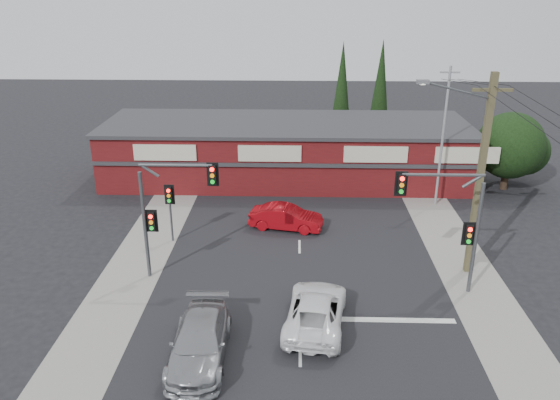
{
  "coord_description": "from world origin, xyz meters",
  "views": [
    {
      "loc": [
        -0.26,
        -21.69,
        13.71
      ],
      "look_at": [
        -1.01,
        3.0,
        3.78
      ],
      "focal_mm": 35.0,
      "sensor_mm": 36.0,
      "label": 1
    }
  ],
  "objects_px": {
    "silver_suv": "(200,342)",
    "red_sedan": "(286,217)",
    "utility_pole": "(478,171)",
    "white_suv": "(316,310)",
    "shop_building": "(286,150)"
  },
  "relations": [
    {
      "from": "white_suv",
      "to": "shop_building",
      "type": "bearing_deg",
      "value": -77.22
    },
    {
      "from": "silver_suv",
      "to": "utility_pole",
      "type": "distance_m",
      "value": 14.99
    },
    {
      "from": "white_suv",
      "to": "shop_building",
      "type": "relative_size",
      "value": 0.19
    },
    {
      "from": "red_sedan",
      "to": "shop_building",
      "type": "distance_m",
      "value": 9.22
    },
    {
      "from": "red_sedan",
      "to": "shop_building",
      "type": "height_order",
      "value": "shop_building"
    },
    {
      "from": "shop_building",
      "to": "white_suv",
      "type": "bearing_deg",
      "value": -84.97
    },
    {
      "from": "silver_suv",
      "to": "red_sedan",
      "type": "relative_size",
      "value": 1.22
    },
    {
      "from": "white_suv",
      "to": "shop_building",
      "type": "xyz_separation_m",
      "value": [
        -1.66,
        18.87,
        1.42
      ]
    },
    {
      "from": "white_suv",
      "to": "utility_pole",
      "type": "distance_m",
      "value": 10.24
    },
    {
      "from": "white_suv",
      "to": "silver_suv",
      "type": "xyz_separation_m",
      "value": [
        -4.56,
        -2.4,
        0.04
      ]
    },
    {
      "from": "red_sedan",
      "to": "shop_building",
      "type": "bearing_deg",
      "value": 12.48
    },
    {
      "from": "silver_suv",
      "to": "utility_pole",
      "type": "height_order",
      "value": "utility_pole"
    },
    {
      "from": "silver_suv",
      "to": "white_suv",
      "type": "bearing_deg",
      "value": 26.75
    },
    {
      "from": "white_suv",
      "to": "utility_pole",
      "type": "relative_size",
      "value": 0.51
    },
    {
      "from": "red_sedan",
      "to": "utility_pole",
      "type": "bearing_deg",
      "value": -106.87
    }
  ]
}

